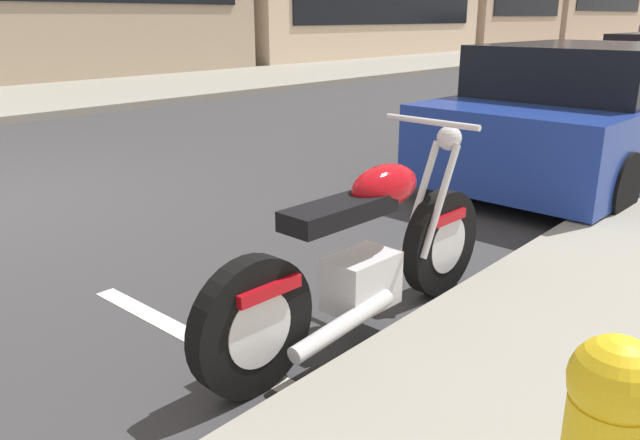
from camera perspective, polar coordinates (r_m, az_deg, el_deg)
sidewalk_far_curb at (r=19.14m, az=-1.84°, el=13.15°), size 120.00×5.00×0.14m
parking_stall_stripe at (r=3.45m, az=-9.66°, el=-11.42°), size 0.12×2.20×0.01m
parked_motorcycle at (r=3.40m, az=4.10°, el=-3.58°), size 2.22×0.62×1.13m
parked_car_mid_block at (r=7.35m, az=22.87°, el=8.74°), size 4.15×2.01×1.42m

